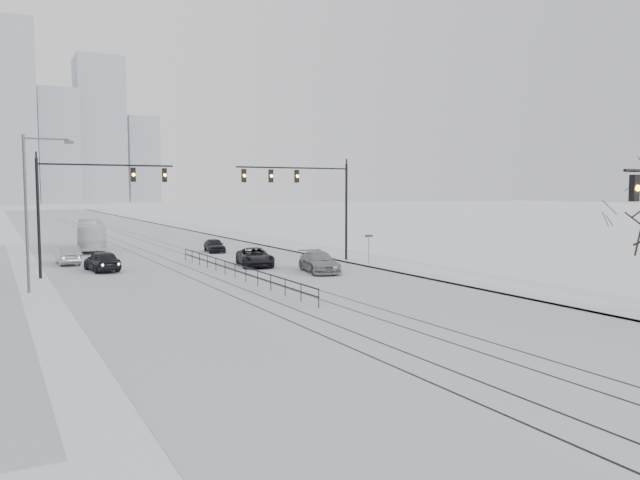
{
  "coord_description": "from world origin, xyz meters",
  "views": [
    {
      "loc": [
        -14.27,
        -9.12,
        5.88
      ],
      "look_at": [
        1.31,
        20.35,
        3.2
      ],
      "focal_mm": 35.0,
      "sensor_mm": 36.0,
      "label": 1
    }
  ],
  "objects": [
    {
      "name": "road",
      "position": [
        0.0,
        60.0,
        0.01
      ],
      "size": [
        22.0,
        260.0,
        0.02
      ],
      "primitive_type": "cube",
      "color": "silver",
      "rests_on": "ground"
    },
    {
      "name": "sidewalk_east",
      "position": [
        13.5,
        60.0,
        0.08
      ],
      "size": [
        5.0,
        260.0,
        0.16
      ],
      "primitive_type": "cube",
      "color": "white",
      "rests_on": "ground"
    },
    {
      "name": "curb",
      "position": [
        11.05,
        60.0,
        0.06
      ],
      "size": [
        0.1,
        260.0,
        0.12
      ],
      "primitive_type": "cube",
      "color": "gray",
      "rests_on": "ground"
    },
    {
      "name": "tram_rails",
      "position": [
        -0.0,
        40.0,
        0.02
      ],
      "size": [
        5.3,
        180.0,
        0.01
      ],
      "color": "black",
      "rests_on": "ground"
    },
    {
      "name": "skyline",
      "position": [
        5.02,
        273.63,
        30.65
      ],
      "size": [
        96.0,
        48.0,
        72.0
      ],
      "color": "#A5ACB5",
      "rests_on": "ground"
    },
    {
      "name": "traffic_mast_ne",
      "position": [
        8.15,
        34.99,
        5.76
      ],
      "size": [
        9.6,
        0.37,
        8.0
      ],
      "color": "black",
      "rests_on": "ground"
    },
    {
      "name": "traffic_mast_nw",
      "position": [
        -8.52,
        36.0,
        5.57
      ],
      "size": [
        9.1,
        0.37,
        8.0
      ],
      "color": "black",
      "rests_on": "ground"
    },
    {
      "name": "street_light_west",
      "position": [
        -12.2,
        30.0,
        5.21
      ],
      "size": [
        2.73,
        0.25,
        9.0
      ],
      "color": "#595B60",
      "rests_on": "ground"
    },
    {
      "name": "median_fence",
      "position": [
        0.0,
        30.0,
        0.53
      ],
      "size": [
        0.06,
        24.0,
        1.0
      ],
      "color": "black",
      "rests_on": "ground"
    },
    {
      "name": "street_sign",
      "position": [
        11.8,
        32.0,
        1.61
      ],
      "size": [
        0.7,
        0.06,
        2.4
      ],
      "color": "#595B60",
      "rests_on": "ground"
    },
    {
      "name": "sedan_sb_inner",
      "position": [
        -7.27,
        37.91,
        0.75
      ],
      "size": [
        2.3,
        4.59,
        1.5
      ],
      "primitive_type": "imported",
      "rotation": [
        0.0,
        0.0,
        3.26
      ],
      "color": "black",
      "rests_on": "ground"
    },
    {
      "name": "sedan_sb_outer",
      "position": [
        -9.0,
        43.5,
        0.73
      ],
      "size": [
        1.58,
        4.44,
        1.46
      ],
      "primitive_type": "imported",
      "rotation": [
        0.0,
        0.0,
        3.15
      ],
      "color": "#9FA1A6",
      "rests_on": "ground"
    },
    {
      "name": "sedan_nb_front",
      "position": [
        3.61,
        35.42,
        0.71
      ],
      "size": [
        3.31,
        5.44,
        1.41
      ],
      "primitive_type": "imported",
      "rotation": [
        0.0,
        0.0,
        -0.2
      ],
      "color": "black",
      "rests_on": "ground"
    },
    {
      "name": "sedan_nb_right",
      "position": [
        6.31,
        29.96,
        0.73
      ],
      "size": [
        2.94,
        5.33,
        1.46
      ],
      "primitive_type": "imported",
      "rotation": [
        0.0,
        0.0,
        -0.19
      ],
      "color": "gray",
      "rests_on": "ground"
    },
    {
      "name": "sedan_nb_far",
      "position": [
        4.3,
        47.34,
        0.65
      ],
      "size": [
        1.93,
        3.96,
        1.3
      ],
      "primitive_type": "imported",
      "rotation": [
        0.0,
        0.0,
        -0.1
      ],
      "color": "black",
      "rests_on": "ground"
    },
    {
      "name": "box_truck",
      "position": [
        -5.71,
        54.81,
        1.47
      ],
      "size": [
        3.71,
        10.76,
        2.94
      ],
      "primitive_type": "imported",
      "rotation": [
        0.0,
        0.0,
        3.02
      ],
      "color": "white",
      "rests_on": "ground"
    }
  ]
}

